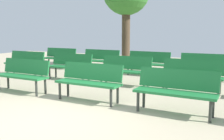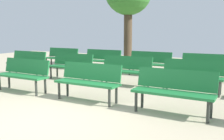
{
  "view_description": "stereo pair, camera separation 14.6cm",
  "coord_description": "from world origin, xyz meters",
  "px_view_note": "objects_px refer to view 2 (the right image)",
  "views": [
    {
      "loc": [
        3.25,
        -3.52,
        1.63
      ],
      "look_at": [
        0.0,
        2.91,
        0.55
      ],
      "focal_mm": 41.89,
      "sensor_mm": 36.0,
      "label": 1
    },
    {
      "loc": [
        3.38,
        -3.45,
        1.63
      ],
      "look_at": [
        0.0,
        2.91,
        0.55
      ],
      "focal_mm": 41.89,
      "sensor_mm": 36.0,
      "label": 2
    }
  ],
  "objects_px": {
    "bench_r0_c2": "(88,79)",
    "bench_r1_c1": "(71,65)",
    "bench_r1_c0": "(27,61)",
    "bench_r2_c2": "(149,62)",
    "bench_r0_c3": "(174,89)",
    "bench_r0_c1": "(23,73)",
    "bench_r1_c3": "(192,74)",
    "bench_r1_c2": "(126,69)",
    "bench_r2_c0": "(62,57)",
    "bench_r2_c3": "(206,65)",
    "bench_r2_c1": "(102,59)"
  },
  "relations": [
    {
      "from": "bench_r1_c1",
      "to": "bench_r2_c1",
      "type": "relative_size",
      "value": 1.01
    },
    {
      "from": "bench_r1_c0",
      "to": "bench_r1_c3",
      "type": "bearing_deg",
      "value": -0.2
    },
    {
      "from": "bench_r2_c2",
      "to": "bench_r2_c3",
      "type": "relative_size",
      "value": 1.01
    },
    {
      "from": "bench_r1_c3",
      "to": "bench_r2_c3",
      "type": "xyz_separation_m",
      "value": [
        0.04,
        2.02,
        0.0
      ]
    },
    {
      "from": "bench_r1_c0",
      "to": "bench_r1_c3",
      "type": "xyz_separation_m",
      "value": [
        6.05,
        -0.06,
        0.0
      ]
    },
    {
      "from": "bench_r1_c0",
      "to": "bench_r2_c3",
      "type": "distance_m",
      "value": 6.4
    },
    {
      "from": "bench_r1_c2",
      "to": "bench_r2_c0",
      "type": "relative_size",
      "value": 0.99
    },
    {
      "from": "bench_r0_c3",
      "to": "bench_r1_c3",
      "type": "bearing_deg",
      "value": 92.74
    },
    {
      "from": "bench_r0_c3",
      "to": "bench_r2_c1",
      "type": "relative_size",
      "value": 1.0
    },
    {
      "from": "bench_r2_c2",
      "to": "bench_r1_c0",
      "type": "bearing_deg",
      "value": -152.17
    },
    {
      "from": "bench_r2_c3",
      "to": "bench_r1_c2",
      "type": "bearing_deg",
      "value": -136.37
    },
    {
      "from": "bench_r0_c2",
      "to": "bench_r0_c3",
      "type": "relative_size",
      "value": 1.0
    },
    {
      "from": "bench_r0_c1",
      "to": "bench_r1_c3",
      "type": "distance_m",
      "value": 4.54
    },
    {
      "from": "bench_r1_c1",
      "to": "bench_r2_c2",
      "type": "height_order",
      "value": "same"
    },
    {
      "from": "bench_r1_c1",
      "to": "bench_r2_c0",
      "type": "xyz_separation_m",
      "value": [
        -2.05,
        2.06,
        0.0
      ]
    },
    {
      "from": "bench_r0_c3",
      "to": "bench_r1_c1",
      "type": "xyz_separation_m",
      "value": [
        -4.05,
        2.07,
        0.0
      ]
    },
    {
      "from": "bench_r0_c3",
      "to": "bench_r2_c3",
      "type": "distance_m",
      "value": 4.04
    },
    {
      "from": "bench_r0_c3",
      "to": "bench_r1_c1",
      "type": "bearing_deg",
      "value": 154.6
    },
    {
      "from": "bench_r1_c0",
      "to": "bench_r2_c0",
      "type": "height_order",
      "value": "same"
    },
    {
      "from": "bench_r0_c1",
      "to": "bench_r2_c0",
      "type": "distance_m",
      "value": 4.55
    },
    {
      "from": "bench_r1_c1",
      "to": "bench_r1_c3",
      "type": "distance_m",
      "value": 4.01
    },
    {
      "from": "bench_r1_c0",
      "to": "bench_r2_c1",
      "type": "relative_size",
      "value": 1.0
    },
    {
      "from": "bench_r1_c0",
      "to": "bench_r1_c1",
      "type": "bearing_deg",
      "value": -0.07
    },
    {
      "from": "bench_r1_c0",
      "to": "bench_r2_c2",
      "type": "bearing_deg",
      "value": 25.88
    },
    {
      "from": "bench_r0_c3",
      "to": "bench_r2_c2",
      "type": "height_order",
      "value": "same"
    },
    {
      "from": "bench_r0_c2",
      "to": "bench_r2_c0",
      "type": "height_order",
      "value": "same"
    },
    {
      "from": "bench_r0_c1",
      "to": "bench_r1_c1",
      "type": "distance_m",
      "value": 2.03
    },
    {
      "from": "bench_r0_c1",
      "to": "bench_r1_c0",
      "type": "distance_m",
      "value": 2.84
    },
    {
      "from": "bench_r2_c0",
      "to": "bench_r2_c3",
      "type": "xyz_separation_m",
      "value": [
        6.1,
        -0.08,
        0.0
      ]
    },
    {
      "from": "bench_r1_c1",
      "to": "bench_r2_c1",
      "type": "distance_m",
      "value": 2.05
    },
    {
      "from": "bench_r0_c3",
      "to": "bench_r2_c2",
      "type": "distance_m",
      "value": 4.5
    },
    {
      "from": "bench_r2_c0",
      "to": "bench_r2_c2",
      "type": "height_order",
      "value": "same"
    },
    {
      "from": "bench_r0_c1",
      "to": "bench_r1_c3",
      "type": "relative_size",
      "value": 1.01
    },
    {
      "from": "bench_r0_c1",
      "to": "bench_r0_c2",
      "type": "height_order",
      "value": "same"
    },
    {
      "from": "bench_r1_c3",
      "to": "bench_r2_c0",
      "type": "xyz_separation_m",
      "value": [
        -6.06,
        2.1,
        0.0
      ]
    },
    {
      "from": "bench_r1_c0",
      "to": "bench_r2_c2",
      "type": "height_order",
      "value": "same"
    },
    {
      "from": "bench_r0_c3",
      "to": "bench_r1_c3",
      "type": "height_order",
      "value": "same"
    },
    {
      "from": "bench_r0_c2",
      "to": "bench_r1_c1",
      "type": "distance_m",
      "value": 2.84
    },
    {
      "from": "bench_r1_c3",
      "to": "bench_r2_c2",
      "type": "distance_m",
      "value": 2.8
    },
    {
      "from": "bench_r0_c3",
      "to": "bench_r1_c3",
      "type": "xyz_separation_m",
      "value": [
        -0.04,
        2.02,
        0.0
      ]
    },
    {
      "from": "bench_r1_c0",
      "to": "bench_r0_c2",
      "type": "bearing_deg",
      "value": -26.13
    },
    {
      "from": "bench_r1_c3",
      "to": "bench_r2_c0",
      "type": "bearing_deg",
      "value": 160.77
    },
    {
      "from": "bench_r0_c3",
      "to": "bench_r2_c3",
      "type": "relative_size",
      "value": 1.0
    },
    {
      "from": "bench_r1_c2",
      "to": "bench_r2_c2",
      "type": "distance_m",
      "value": 1.97
    },
    {
      "from": "bench_r2_c1",
      "to": "bench_r1_c3",
      "type": "bearing_deg",
      "value": -26.49
    },
    {
      "from": "bench_r1_c2",
      "to": "bench_r1_c3",
      "type": "xyz_separation_m",
      "value": [
        1.98,
        -0.05,
        0.0
      ]
    },
    {
      "from": "bench_r1_c3",
      "to": "bench_r2_c1",
      "type": "xyz_separation_m",
      "value": [
        -3.99,
        2.09,
        0.0
      ]
    },
    {
      "from": "bench_r0_c3",
      "to": "bench_r2_c3",
      "type": "xyz_separation_m",
      "value": [
        0.0,
        4.04,
        0.0
      ]
    },
    {
      "from": "bench_r0_c3",
      "to": "bench_r1_c1",
      "type": "height_order",
      "value": "same"
    },
    {
      "from": "bench_r1_c2",
      "to": "bench_r2_c2",
      "type": "height_order",
      "value": "same"
    }
  ]
}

